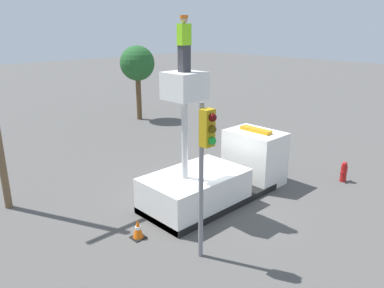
{
  "coord_description": "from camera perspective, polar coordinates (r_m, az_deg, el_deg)",
  "views": [
    {
      "loc": [
        -9.62,
        -9.01,
        6.51
      ],
      "look_at": [
        -2.09,
        -1.15,
        3.03
      ],
      "focal_mm": 35.0,
      "sensor_mm": 36.0,
      "label": 1
    }
  ],
  "objects": [
    {
      "name": "ground_plane",
      "position": [
        14.7,
        2.78,
        -8.56
      ],
      "size": [
        120.0,
        120.0,
        0.0
      ],
      "primitive_type": "plane",
      "color": "#565451"
    },
    {
      "name": "bucket_truck",
      "position": [
        14.64,
        4.16,
        -4.56
      ],
      "size": [
        6.3,
        2.4,
        5.04
      ],
      "color": "black",
      "rests_on": "ground"
    },
    {
      "name": "worker",
      "position": [
        12.27,
        -1.2,
        15.0
      ],
      "size": [
        0.4,
        0.26,
        1.75
      ],
      "color": "#38383D",
      "rests_on": "bucket_truck"
    },
    {
      "name": "traffic_light_pole",
      "position": [
        9.97,
        2.03,
        -1.27
      ],
      "size": [
        0.34,
        0.57,
        4.6
      ],
      "color": "gray",
      "rests_on": "ground"
    },
    {
      "name": "fire_hydrant",
      "position": [
        17.48,
        22.12,
        -3.95
      ],
      "size": [
        0.5,
        0.26,
        0.9
      ],
      "color": "red",
      "rests_on": "ground"
    },
    {
      "name": "traffic_cone_rear",
      "position": [
        12.3,
        -8.24,
        -12.71
      ],
      "size": [
        0.42,
        0.42,
        0.67
      ],
      "color": "black",
      "rests_on": "ground"
    },
    {
      "name": "tree_left_bg",
      "position": [
        26.68,
        -8.33,
        11.95
      ],
      "size": [
        2.4,
        2.4,
        5.17
      ],
      "color": "brown",
      "rests_on": "ground"
    }
  ]
}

